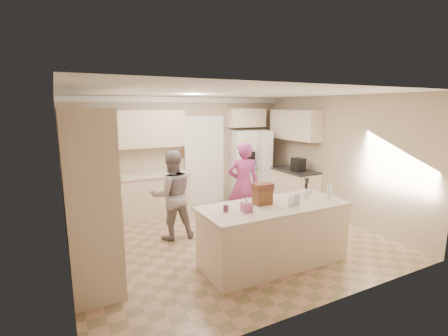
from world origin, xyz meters
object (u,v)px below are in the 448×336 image
refrigerator (251,166)px  island_base (273,235)px  teen_girl (243,185)px  tissue_box (247,207)px  utensil_crock (306,194)px  coffee_maker (298,165)px  dollhouse_body (262,197)px  teen_boy (172,195)px

refrigerator → island_base: 3.40m
teen_girl → tissue_box: bearing=83.8°
refrigerator → utensil_crock: (-0.83, -2.98, 0.10)m
coffee_maker → tissue_box: bearing=-142.4°
utensil_crock → dollhouse_body: dollhouse_body is taller
tissue_box → island_base: bearing=10.3°
island_base → coffee_maker: bearing=42.8°
island_base → teen_boy: bearing=123.3°
coffee_maker → dollhouse_body: size_ratio=1.15×
refrigerator → tissue_box: bearing=-108.6°
teen_boy → teen_girl: bearing=-177.5°
dollhouse_body → refrigerator: bearing=61.0°
tissue_box → dollhouse_body: 0.45m
refrigerator → dollhouse_body: refrigerator is taller
island_base → dollhouse_body: 0.62m
tissue_box → teen_girl: 1.92m
island_base → utensil_crock: size_ratio=14.67×
island_base → dollhouse_body: dollhouse_body is taller
utensil_crock → teen_boy: (-1.71, 1.57, -0.19)m
utensil_crock → teen_boy: size_ratio=0.09×
teen_boy → dollhouse_body: bearing=125.7°
coffee_maker → dollhouse_body: bearing=-140.7°
island_base → teen_girl: 1.66m
island_base → teen_girl: teen_girl is taller
refrigerator → teen_boy: 2.91m
refrigerator → dollhouse_body: 3.35m
refrigerator → island_base: size_ratio=0.82×
teen_girl → refrigerator: bearing=-103.2°
tissue_box → teen_boy: bearing=106.6°
coffee_maker → teen_boy: bearing=-174.9°
utensil_crock → teen_girl: teen_girl is taller
dollhouse_body → tissue_box: bearing=-153.4°
coffee_maker → refrigerator: bearing=117.0°
island_base → teen_boy: teen_boy is taller
refrigerator → teen_girl: 1.83m
island_base → tissue_box: size_ratio=15.71×
tissue_box → teen_boy: size_ratio=0.09×
utensil_crock → tissue_box: size_ratio=1.07×
refrigerator → tissue_box: refrigerator is taller
refrigerator → teen_girl: size_ratio=1.06×
refrigerator → dollhouse_body: bearing=-104.7°
utensil_crock → dollhouse_body: size_ratio=0.58×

